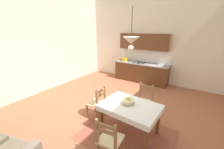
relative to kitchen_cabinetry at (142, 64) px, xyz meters
The scene contains 11 objects.
ground_plane 3.14m from the kitchen_cabinetry, 86.18° to the right, with size 6.70×7.15×0.10m, color #A86042.
wall_back 1.30m from the kitchen_cabinetry, 58.88° to the left, with size 6.70×0.12×4.20m, color silver.
wall_left 4.36m from the kitchen_cabinetry, 134.13° to the right, with size 0.12×7.15×4.20m, color silver.
area_rug 3.86m from the kitchen_cabinetry, 72.84° to the right, with size 2.10×1.60×0.01m, color #944E39.
kitchen_cabinetry is the anchor object (origin of this frame).
dining_table 3.67m from the kitchen_cabinetry, 72.38° to the right, with size 1.36×1.00×0.75m.
dining_chair_kitchen_side 2.88m from the kitchen_cabinetry, 66.56° to the right, with size 0.43×0.43×0.93m.
dining_chair_tv_side 3.44m from the kitchen_cabinetry, 88.71° to the right, with size 0.43×0.43×0.93m.
dining_chair_camera_side 4.51m from the kitchen_cabinetry, 75.54° to the right, with size 0.46×0.46×0.93m.
fruit_bowl 3.60m from the kitchen_cabinetry, 73.46° to the right, with size 0.30×0.30×0.12m.
pendant_lamp 3.91m from the kitchen_cabinetry, 72.91° to the right, with size 0.32×0.32×0.80m.
Camera 1 is at (2.10, -3.09, 2.41)m, focal length 22.67 mm.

